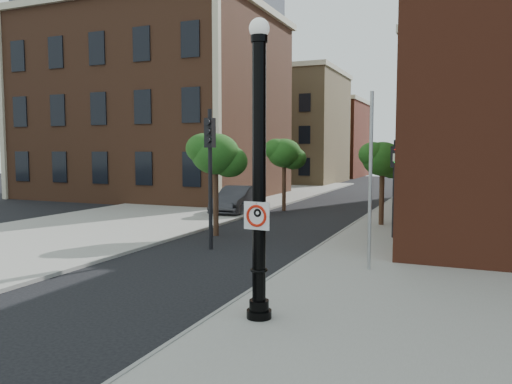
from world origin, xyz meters
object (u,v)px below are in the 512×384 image
at_px(lamppost, 259,186).
at_px(traffic_signal_right, 395,173).
at_px(traffic_signal_left, 210,155).
at_px(parked_car, 238,200).
at_px(no_parking_sign, 257,216).

distance_m(lamppost, traffic_signal_right, 11.34).
bearing_deg(traffic_signal_right, traffic_signal_left, -123.02).
xyz_separation_m(lamppost, traffic_signal_right, (1.33, 11.26, -0.20)).
distance_m(lamppost, traffic_signal_left, 8.24).
relative_size(traffic_signal_left, traffic_signal_right, 1.27).
xyz_separation_m(lamppost, parked_car, (-8.34, 16.76, -2.18)).
bearing_deg(lamppost, traffic_signal_left, 125.43).
bearing_deg(traffic_signal_left, parked_car, 113.36).
bearing_deg(no_parking_sign, traffic_signal_right, 87.34).
distance_m(no_parking_sign, traffic_signal_right, 11.51).
bearing_deg(traffic_signal_right, lamppost, -76.58).
bearing_deg(no_parking_sign, parked_car, 120.17).
bearing_deg(no_parking_sign, lamppost, 98.39).
bearing_deg(parked_car, lamppost, -67.17).
bearing_deg(traffic_signal_left, no_parking_sign, -51.38).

